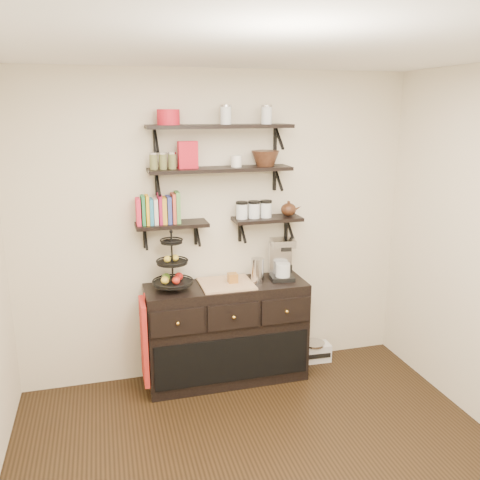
% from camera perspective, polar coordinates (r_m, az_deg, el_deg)
% --- Properties ---
extents(ceiling, '(3.50, 3.50, 0.02)m').
position_cam_1_polar(ceiling, '(2.72, 5.99, 21.34)').
color(ceiling, white).
rests_on(ceiling, back_wall).
extents(back_wall, '(3.50, 0.02, 2.70)m').
position_cam_1_polar(back_wall, '(4.49, -2.54, 1.34)').
color(back_wall, beige).
rests_on(back_wall, ground).
extents(shelf_top, '(1.20, 0.27, 0.23)m').
position_cam_1_polar(shelf_top, '(4.25, -2.27, 12.59)').
color(shelf_top, black).
rests_on(shelf_top, back_wall).
extents(shelf_mid, '(1.20, 0.27, 0.23)m').
position_cam_1_polar(shelf_mid, '(4.28, -2.23, 7.90)').
color(shelf_mid, black).
rests_on(shelf_mid, back_wall).
extents(shelf_low_left, '(0.60, 0.25, 0.23)m').
position_cam_1_polar(shelf_low_left, '(4.29, -7.68, 1.66)').
color(shelf_low_left, black).
rests_on(shelf_low_left, back_wall).
extents(shelf_low_right, '(0.60, 0.25, 0.23)m').
position_cam_1_polar(shelf_low_right, '(4.48, 3.04, 2.30)').
color(shelf_low_right, black).
rests_on(shelf_low_right, back_wall).
extents(cookbooks, '(0.36, 0.15, 0.26)m').
position_cam_1_polar(cookbooks, '(4.25, -8.92, 3.37)').
color(cookbooks, red).
rests_on(cookbooks, shelf_low_left).
extents(glass_canisters, '(0.32, 0.10, 0.13)m').
position_cam_1_polar(glass_canisters, '(4.42, 1.58, 3.32)').
color(glass_canisters, silver).
rests_on(glass_canisters, shelf_low_right).
extents(sideboard, '(1.40, 0.50, 0.92)m').
position_cam_1_polar(sideboard, '(4.57, -1.51, -10.32)').
color(sideboard, black).
rests_on(sideboard, floor).
extents(fruit_stand, '(0.33, 0.33, 0.49)m').
position_cam_1_polar(fruit_stand, '(4.27, -7.56, -3.37)').
color(fruit_stand, black).
rests_on(fruit_stand, sideboard).
extents(candle, '(0.08, 0.08, 0.08)m').
position_cam_1_polar(candle, '(4.40, -0.83, -4.28)').
color(candle, '#925B21').
rests_on(candle, sideboard).
extents(coffee_maker, '(0.22, 0.22, 0.37)m').
position_cam_1_polar(coffee_maker, '(4.52, 4.66, -2.22)').
color(coffee_maker, black).
rests_on(coffee_maker, sideboard).
extents(thermal_carafe, '(0.11, 0.11, 0.22)m').
position_cam_1_polar(thermal_carafe, '(4.42, 1.97, -3.45)').
color(thermal_carafe, silver).
rests_on(thermal_carafe, sideboard).
extents(apron, '(0.04, 0.30, 0.71)m').
position_cam_1_polar(apron, '(4.36, -10.71, -11.12)').
color(apron, '#B1131C').
rests_on(apron, sideboard).
extents(radio, '(0.32, 0.22, 0.19)m').
position_cam_1_polar(radio, '(5.08, 8.25, -12.30)').
color(radio, silver).
rests_on(radio, floor).
extents(recipe_box, '(0.16, 0.07, 0.22)m').
position_cam_1_polar(recipe_box, '(4.21, -5.88, 9.49)').
color(recipe_box, red).
rests_on(recipe_box, shelf_mid).
extents(walnut_bowl, '(0.24, 0.24, 0.13)m').
position_cam_1_polar(walnut_bowl, '(4.37, 2.86, 9.14)').
color(walnut_bowl, black).
rests_on(walnut_bowl, shelf_mid).
extents(ramekins, '(0.09, 0.09, 0.10)m').
position_cam_1_polar(ramekins, '(4.30, -0.42, 8.84)').
color(ramekins, white).
rests_on(ramekins, shelf_mid).
extents(teapot, '(0.19, 0.14, 0.14)m').
position_cam_1_polar(teapot, '(4.52, 5.47, 3.56)').
color(teapot, '#391E11').
rests_on(teapot, shelf_low_right).
extents(red_pot, '(0.18, 0.18, 0.12)m').
position_cam_1_polar(red_pot, '(4.17, -8.05, 13.51)').
color(red_pot, red).
rests_on(red_pot, shelf_top).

